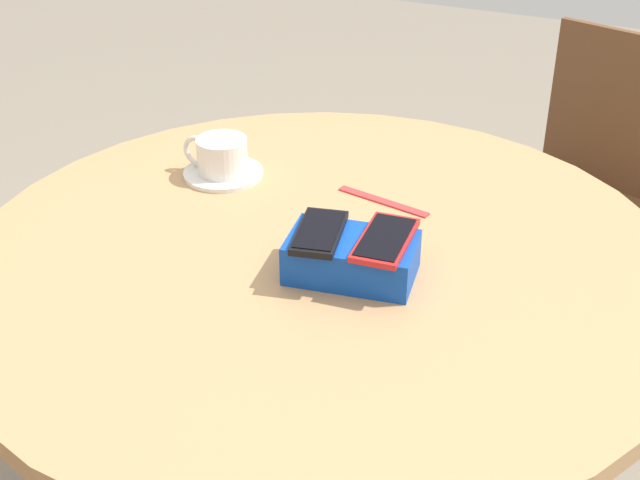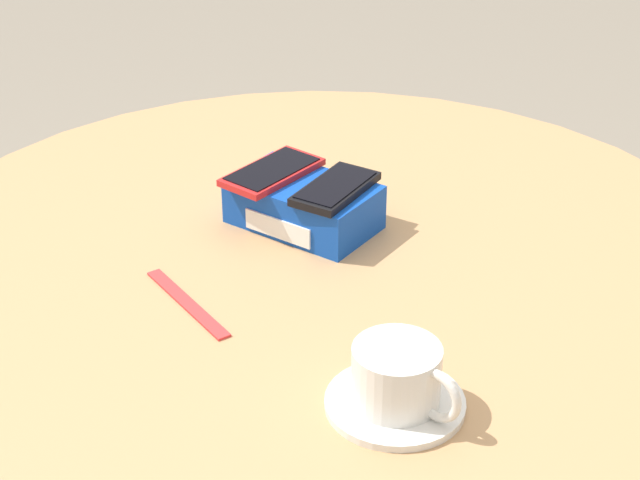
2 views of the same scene
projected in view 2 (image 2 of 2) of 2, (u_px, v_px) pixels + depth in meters
The scene contains 7 objects.
round_table at pixel (320, 324), 1.35m from camera, with size 1.07×1.07×0.79m.
phone_box at pixel (304, 204), 1.35m from camera, with size 0.19×0.13×0.06m.
phone_red at pixel (272, 172), 1.35m from camera, with size 0.08×0.14×0.01m.
phone_black at pixel (335, 188), 1.31m from camera, with size 0.09×0.13×0.01m.
saucer at pixel (395, 403), 1.04m from camera, with size 0.14×0.14×0.01m, color silver.
coffee_cup at pixel (398, 375), 1.02m from camera, with size 0.12×0.09×0.06m.
lanyard_strap at pixel (187, 303), 1.20m from camera, with size 0.17×0.02×0.00m, color red.
Camera 2 is at (0.77, -0.82, 1.44)m, focal length 60.00 mm.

